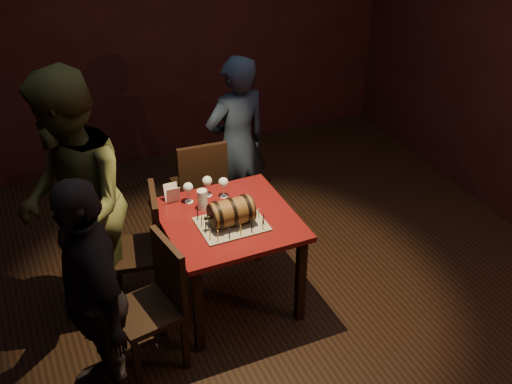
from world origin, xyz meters
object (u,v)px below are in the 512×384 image
(pint_of_ale, at_px, (202,200))
(chair_left_rear, at_px, (144,243))
(person_left_front, at_px, (92,297))
(barrel_cake, at_px, (231,212))
(chair_back, at_px, (201,184))
(wine_glass_right, at_px, (223,183))
(person_back, at_px, (237,145))
(person_left_rear, at_px, (73,206))
(pub_table, at_px, (229,231))
(wine_glass_mid, at_px, (207,182))
(wine_glass_left, at_px, (188,188))
(chair_left_front, at_px, (157,298))

(pint_of_ale, height_order, chair_left_rear, chair_left_rear)
(pint_of_ale, bearing_deg, person_left_front, -144.11)
(barrel_cake, height_order, chair_back, barrel_cake)
(wine_glass_right, height_order, person_left_front, person_left_front)
(chair_back, height_order, person_back, person_back)
(chair_left_rear, distance_m, person_left_rear, 0.60)
(pub_table, xyz_separation_m, wine_glass_mid, (-0.03, 0.33, 0.23))
(barrel_cake, height_order, person_back, person_back)
(person_left_rear, relative_size, person_left_front, 1.19)
(chair_back, distance_m, person_back, 0.44)
(barrel_cake, relative_size, wine_glass_left, 2.14)
(chair_left_rear, bearing_deg, person_back, 33.52)
(pub_table, relative_size, wine_glass_left, 5.59)
(pub_table, bearing_deg, wine_glass_mid, 95.79)
(barrel_cake, height_order, person_left_rear, person_left_rear)
(person_back, bearing_deg, chair_left_front, 40.40)
(chair_left_rear, distance_m, person_back, 1.22)
(wine_glass_left, bearing_deg, wine_glass_right, -8.32)
(wine_glass_mid, xyz_separation_m, person_left_rear, (-0.95, -0.05, 0.07))
(barrel_cake, xyz_separation_m, person_left_front, (-1.02, -0.39, -0.06))
(person_left_front, bearing_deg, pub_table, 108.75)
(chair_left_front, bearing_deg, chair_left_rear, 82.62)
(chair_back, relative_size, chair_left_front, 1.00)
(barrel_cake, distance_m, chair_back, 1.00)
(pint_of_ale, bearing_deg, person_back, 52.46)
(wine_glass_right, bearing_deg, pub_table, -104.44)
(wine_glass_left, height_order, wine_glass_mid, same)
(pub_table, relative_size, wine_glass_right, 5.59)
(barrel_cake, bearing_deg, person_back, 65.58)
(barrel_cake, bearing_deg, person_left_rear, 159.18)
(pub_table, distance_m, barrel_cake, 0.23)
(pub_table, bearing_deg, pint_of_ale, 124.76)
(wine_glass_left, distance_m, pint_of_ale, 0.14)
(chair_left_rear, height_order, person_left_rear, person_left_rear)
(chair_left_rear, bearing_deg, wine_glass_right, 0.28)
(wine_glass_mid, relative_size, chair_left_front, 0.17)
(pub_table, relative_size, person_back, 0.58)
(barrel_cake, distance_m, chair_left_rear, 0.72)
(pint_of_ale, xyz_separation_m, chair_left_front, (-0.51, -0.52, -0.30))
(person_back, bearing_deg, wine_glass_mid, 42.08)
(wine_glass_right, bearing_deg, chair_back, 87.97)
(barrel_cake, xyz_separation_m, wine_glass_left, (-0.17, 0.39, 0.01))
(chair_back, bearing_deg, pub_table, -95.94)
(barrel_cake, bearing_deg, pint_of_ale, 112.32)
(barrel_cake, xyz_separation_m, wine_glass_right, (0.08, 0.35, 0.01))
(wine_glass_mid, bearing_deg, person_back, 51.22)
(chair_back, bearing_deg, pint_of_ale, -107.71)
(wine_glass_right, relative_size, person_left_rear, 0.09)
(chair_left_rear, height_order, person_back, person_back)
(wine_glass_mid, xyz_separation_m, chair_back, (0.12, 0.52, -0.34))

